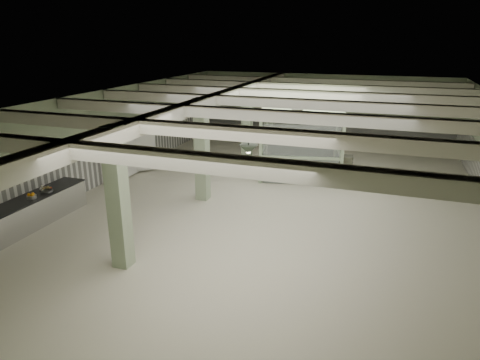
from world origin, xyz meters
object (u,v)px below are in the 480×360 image
(prep_counter, at_px, (17,218))
(walkin_cooler, at_px, (125,151))
(guard_booth, at_px, (301,132))
(filing_cabinet, at_px, (347,170))

(prep_counter, distance_m, walkin_cooler, 5.83)
(prep_counter, distance_m, guard_booth, 10.77)
(walkin_cooler, distance_m, guard_booth, 7.31)
(filing_cabinet, bearing_deg, guard_booth, 165.57)
(prep_counter, height_order, guard_booth, guard_booth)
(walkin_cooler, bearing_deg, prep_counter, -89.17)
(prep_counter, bearing_deg, walkin_cooler, 90.83)
(prep_counter, relative_size, walkin_cooler, 2.23)
(walkin_cooler, height_order, filing_cabinet, walkin_cooler)
(guard_booth, distance_m, filing_cabinet, 2.39)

